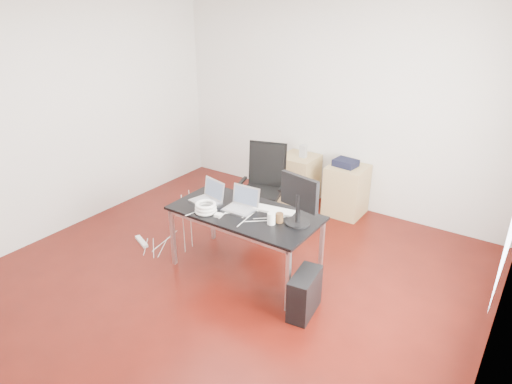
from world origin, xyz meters
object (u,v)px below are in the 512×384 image
Objects in this scene: desk at (245,216)px; office_chair at (264,183)px; filing_cabinet_right at (346,190)px; filing_cabinet_left at (299,179)px; pc_tower at (304,294)px.

desk is 1.12m from office_chair.
desk is 2.29× the size of filing_cabinet_right.
desk is 2.29× the size of filing_cabinet_left.
filing_cabinet_left and filing_cabinet_right have the same top height.
filing_cabinet_left is 1.56× the size of pc_tower.
office_chair is (-0.44, 1.03, -0.07)m from desk.
office_chair is 1.54× the size of filing_cabinet_left.
filing_cabinet_right is (0.76, 0.92, -0.26)m from office_chair.
pc_tower is (1.33, -2.23, -0.13)m from filing_cabinet_left.
filing_cabinet_right is at bearing 0.00° from filing_cabinet_left.
filing_cabinet_right is at bearing 80.52° from desk.
office_chair is at bearing -129.66° from filing_cabinet_right.
desk is 2.02m from filing_cabinet_left.
desk reaches higher than pc_tower.
pc_tower is at bearing -59.26° from filing_cabinet_left.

